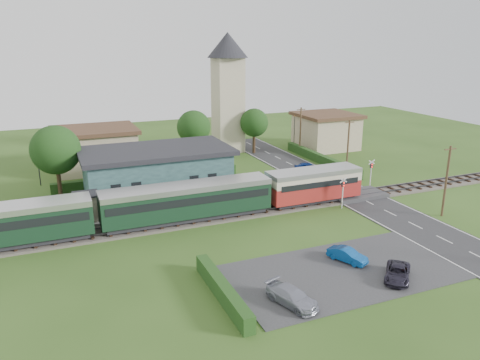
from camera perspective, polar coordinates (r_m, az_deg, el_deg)
name	(u,v)px	position (r m, az deg, el deg)	size (l,w,h in m)	color
ground	(284,216)	(46.21, 5.44, -4.34)	(120.00, 120.00, 0.00)	#2D4C19
railway_track	(275,208)	(47.82, 4.32, -3.42)	(76.00, 3.20, 0.49)	#4C443D
road	(368,202)	(51.44, 15.34, -2.63)	(6.00, 70.00, 0.05)	#28282B
car_park	(342,272)	(36.18, 12.37, -10.88)	(17.00, 9.00, 0.08)	#333335
crossing_deck	(357,195)	(52.87, 14.05, -1.77)	(6.20, 3.40, 0.45)	#333335
platform	(171,210)	(47.30, -8.36, -3.65)	(30.00, 3.00, 0.45)	gray
equipment_hut	(87,206)	(45.66, -18.20, -3.07)	(2.30, 2.30, 2.55)	#C0B395
station_building	(157,172)	(51.92, -10.09, 0.99)	(16.00, 9.00, 5.30)	#2B4345
train	(154,205)	(43.21, -10.44, -3.00)	(43.20, 2.90, 3.40)	#232328
church_tower	(228,84)	(70.97, -1.50, 11.64)	(6.00, 6.00, 17.60)	#C0B395
house_west	(95,148)	(64.64, -17.23, 3.70)	(10.80, 8.80, 5.50)	tan
house_east	(326,130)	(75.29, 10.44, 5.96)	(8.80, 8.80, 5.50)	tan
hedge_carpark	(223,291)	(31.91, -2.13, -13.32)	(0.80, 9.00, 1.20)	#193814
hedge_roadside	(321,159)	(66.11, 9.85, 2.54)	(0.80, 18.00, 1.20)	#193814
hedge_station	(149,179)	(56.72, -11.01, 0.15)	(22.00, 0.80, 1.30)	#193814
tree_a	(56,150)	(53.10, -21.57, 3.41)	(5.20, 5.20, 8.00)	#332316
tree_b	(194,127)	(64.71, -5.66, 6.41)	(4.60, 4.60, 7.34)	#332316
tree_c	(254,123)	(70.11, 1.74, 6.98)	(4.20, 4.20, 6.78)	#332316
utility_pole_b	(446,180)	(48.94, 23.85, -0.05)	(1.40, 0.22, 7.00)	#473321
utility_pole_c	(348,147)	(60.59, 13.02, 4.00)	(1.40, 0.22, 7.00)	#473321
utility_pole_d	(300,130)	(70.46, 7.37, 6.05)	(1.40, 0.22, 7.00)	#473321
crossing_signal_near	(343,188)	(48.40, 12.45, -1.00)	(0.84, 0.28, 3.28)	silver
crossing_signal_far	(371,169)	(56.26, 15.70, 1.26)	(0.84, 0.28, 3.28)	silver
streetlamp_west	(38,160)	(59.48, -23.44, 2.21)	(0.30, 0.30, 5.15)	#3F3F47
streetlamp_east	(294,128)	(75.72, 6.65, 6.37)	(0.30, 0.30, 5.15)	#3F3F47
car_on_road	(308,167)	(61.40, 8.30, 1.57)	(1.45, 3.60, 1.23)	navy
car_park_blue	(347,255)	(37.52, 12.95, -8.91)	(1.11, 3.17, 1.04)	#0C478F
car_park_silver	(292,296)	(31.34, 6.35, -13.93)	(1.58, 3.90, 1.13)	#9496A6
car_park_dark	(398,273)	(35.90, 18.65, -10.68)	(1.65, 3.58, 0.99)	#211E2C
pedestrian_near	(237,192)	(49.19, -0.37, -1.41)	(0.57, 0.37, 1.56)	gray
pedestrian_far	(108,209)	(45.94, -15.82, -3.38)	(0.79, 0.61, 1.62)	gray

